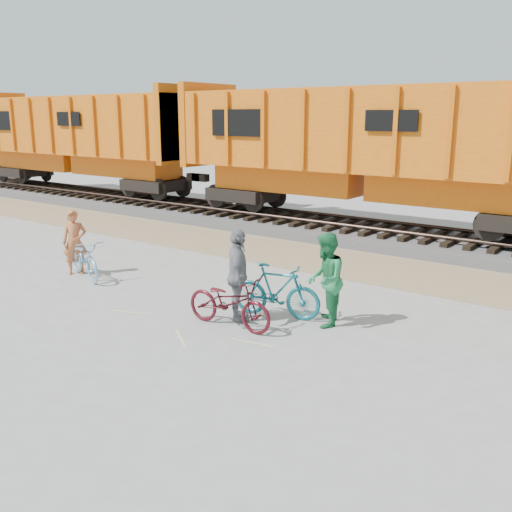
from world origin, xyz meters
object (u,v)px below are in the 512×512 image
object	(u,v)px
bicycle_blue	(85,259)
person_man	(325,280)
bicycle_teal	(276,291)
bicycle_maroon	(229,302)
person_solo	(75,242)
hopper_car_left	(80,137)
hopper_car_center	(369,147)
person_woman	(238,276)

from	to	relation	value
bicycle_blue	person_man	world-z (taller)	person_man
bicycle_teal	bicycle_maroon	distance (m)	1.09
bicycle_maroon	person_man	distance (m)	1.90
bicycle_teal	person_solo	size ratio (longest dim) A/B	1.10
bicycle_teal	bicycle_maroon	bearing A→B (deg)	143.68
bicycle_blue	person_solo	distance (m)	0.61
hopper_car_left	hopper_car_center	world-z (taller)	same
person_solo	person_woman	size ratio (longest dim) A/B	0.90
hopper_car_center	person_solo	size ratio (longest dim) A/B	8.39
bicycle_blue	person_woman	size ratio (longest dim) A/B	1.02
hopper_car_left	bicycle_maroon	world-z (taller)	hopper_car_left
hopper_car_center	bicycle_blue	world-z (taller)	hopper_car_center
person_solo	person_woman	world-z (taller)	person_woman
hopper_car_left	bicycle_teal	distance (m)	19.08
bicycle_blue	person_solo	bearing A→B (deg)	98.24
hopper_car_center	bicycle_teal	bearing A→B (deg)	-76.03
hopper_car_left	person_man	world-z (taller)	hopper_car_left
hopper_car_left	person_solo	world-z (taller)	hopper_car_left
hopper_car_left	bicycle_maroon	distance (m)	19.19
person_solo	bicycle_teal	bearing A→B (deg)	-44.89
bicycle_maroon	hopper_car_left	bearing A→B (deg)	58.90
hopper_car_left	person_woman	bearing A→B (deg)	-28.09
person_man	bicycle_teal	bearing A→B (deg)	-104.28
person_man	person_woman	distance (m)	1.71
bicycle_maroon	person_woman	size ratio (longest dim) A/B	1.03
hopper_car_center	person_solo	distance (m)	9.71
hopper_car_center	person_man	world-z (taller)	hopper_car_center
bicycle_blue	person_solo	size ratio (longest dim) A/B	1.14
hopper_car_center	bicycle_teal	distance (m)	8.81
hopper_car_left	bicycle_maroon	xyz separation A→B (m)	(16.64, -9.22, -2.50)
hopper_car_left	person_solo	size ratio (longest dim) A/B	8.39
person_solo	hopper_car_left	bearing A→B (deg)	93.59
bicycle_teal	person_solo	world-z (taller)	person_solo
bicycle_maroon	person_solo	world-z (taller)	person_solo
bicycle_maroon	person_solo	size ratio (longest dim) A/B	1.14
hopper_car_left	bicycle_blue	world-z (taller)	hopper_car_left
bicycle_maroon	bicycle_teal	bearing A→B (deg)	-23.98
hopper_car_center	bicycle_maroon	bearing A→B (deg)	-79.93
person_solo	bicycle_maroon	bearing A→B (deg)	-54.94
hopper_car_center	person_woman	xyz separation A→B (m)	(1.54, -8.82, -2.08)
bicycle_blue	bicycle_teal	bearing A→B (deg)	-65.47
bicycle_teal	person_man	size ratio (longest dim) A/B	1.01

